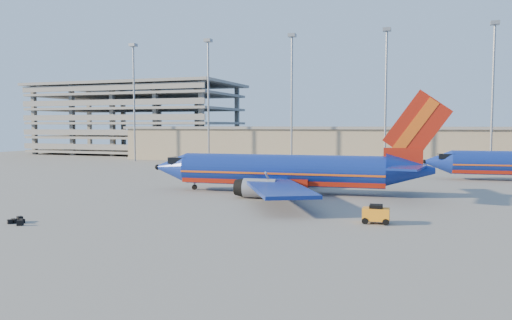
{
  "coord_description": "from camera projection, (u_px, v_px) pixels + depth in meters",
  "views": [
    {
      "loc": [
        23.81,
        -60.19,
        8.82
      ],
      "look_at": [
        1.06,
        4.91,
        4.0
      ],
      "focal_mm": 35.0,
      "sensor_mm": 36.0,
      "label": 1
    }
  ],
  "objects": [
    {
      "name": "ground",
      "position": [
        236.0,
        193.0,
        65.13
      ],
      "size": [
        220.0,
        220.0,
        0.0
      ],
      "primitive_type": "plane",
      "color": "slate",
      "rests_on": "ground"
    },
    {
      "name": "terminal_building",
      "position": [
        367.0,
        145.0,
        116.16
      ],
      "size": [
        122.0,
        16.0,
        8.5
      ],
      "color": "gray",
      "rests_on": "ground"
    },
    {
      "name": "parking_garage",
      "position": [
        138.0,
        116.0,
        154.45
      ],
      "size": [
        62.0,
        32.0,
        21.4
      ],
      "color": "slate",
      "rests_on": "ground"
    },
    {
      "name": "light_mast_row",
      "position": [
        337.0,
        84.0,
        105.58
      ],
      "size": [
        101.6,
        1.6,
        28.65
      ],
      "color": "gray",
      "rests_on": "ground"
    },
    {
      "name": "aircraft_main",
      "position": [
        288.0,
        172.0,
        64.67
      ],
      "size": [
        38.74,
        37.18,
        13.11
      ],
      "rotation": [
        0.0,
        0.0,
        0.07
      ],
      "color": "navy",
      "rests_on": "ground"
    },
    {
      "name": "baggage_tug",
      "position": [
        376.0,
        214.0,
        44.72
      ],
      "size": [
        2.42,
        1.52,
        1.71
      ],
      "rotation": [
        0.0,
        0.0,
        0.03
      ],
      "color": "orange",
      "rests_on": "ground"
    },
    {
      "name": "luggage_pile",
      "position": [
        18.0,
        221.0,
        44.8
      ],
      "size": [
        2.13,
        1.88,
        0.53
      ],
      "color": "black",
      "rests_on": "ground"
    }
  ]
}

